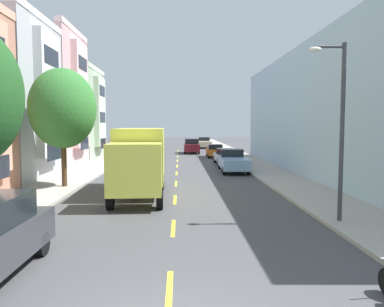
{
  "coord_description": "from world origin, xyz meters",
  "views": [
    {
      "loc": [
        0.23,
        -5.81,
        3.62
      ],
      "look_at": [
        1.07,
        19.09,
        1.73
      ],
      "focal_mm": 34.44,
      "sensor_mm": 36.0,
      "label": 1
    }
  ],
  "objects_px": {
    "street_tree_second": "(63,109)",
    "parked_suv_white": "(146,145)",
    "parked_pickup_sky": "(233,161)",
    "delivery_box_truck": "(140,158)",
    "parked_hatchback_orange": "(215,151)",
    "street_lamp": "(338,118)",
    "parked_hatchback_red": "(151,143)",
    "parked_hatchback_forest": "(136,154)",
    "parked_pickup_champagne": "(204,143)",
    "moving_burgundy_sedan": "(192,146)",
    "parked_hatchback_silver": "(225,156)"
  },
  "relations": [
    {
      "from": "parked_pickup_sky",
      "to": "parked_hatchback_red",
      "type": "height_order",
      "value": "parked_pickup_sky"
    },
    {
      "from": "parked_suv_white",
      "to": "parked_hatchback_forest",
      "type": "bearing_deg",
      "value": -89.7
    },
    {
      "from": "street_tree_second",
      "to": "parked_hatchback_silver",
      "type": "height_order",
      "value": "street_tree_second"
    },
    {
      "from": "street_lamp",
      "to": "parked_hatchback_orange",
      "type": "bearing_deg",
      "value": 93.35
    },
    {
      "from": "moving_burgundy_sedan",
      "to": "parked_hatchback_silver",
      "type": "bearing_deg",
      "value": -78.77
    },
    {
      "from": "street_lamp",
      "to": "parked_hatchback_silver",
      "type": "xyz_separation_m",
      "value": [
        -1.45,
        21.39,
        -3.13
      ]
    },
    {
      "from": "parked_hatchback_silver",
      "to": "parked_pickup_sky",
      "type": "distance_m",
      "value": 5.73
    },
    {
      "from": "parked_hatchback_orange",
      "to": "moving_burgundy_sedan",
      "type": "distance_m",
      "value": 6.59
    },
    {
      "from": "delivery_box_truck",
      "to": "parked_pickup_sky",
      "type": "relative_size",
      "value": 1.53
    },
    {
      "from": "delivery_box_truck",
      "to": "parked_pickup_sky",
      "type": "bearing_deg",
      "value": 57.02
    },
    {
      "from": "delivery_box_truck",
      "to": "parked_pickup_champagne",
      "type": "relative_size",
      "value": 1.53
    },
    {
      "from": "parked_suv_white",
      "to": "moving_burgundy_sedan",
      "type": "bearing_deg",
      "value": -18.89
    },
    {
      "from": "parked_hatchback_red",
      "to": "parked_pickup_champagne",
      "type": "bearing_deg",
      "value": -4.33
    },
    {
      "from": "parked_hatchback_silver",
      "to": "parked_pickup_champagne",
      "type": "height_order",
      "value": "parked_pickup_champagne"
    },
    {
      "from": "parked_hatchback_silver",
      "to": "parked_pickup_sky",
      "type": "bearing_deg",
      "value": -90.52
    },
    {
      "from": "delivery_box_truck",
      "to": "moving_burgundy_sedan",
      "type": "bearing_deg",
      "value": 82.89
    },
    {
      "from": "moving_burgundy_sedan",
      "to": "parked_hatchback_red",
      "type": "bearing_deg",
      "value": 117.28
    },
    {
      "from": "street_lamp",
      "to": "parked_suv_white",
      "type": "xyz_separation_m",
      "value": [
        -10.28,
        37.06,
        -2.9
      ]
    },
    {
      "from": "delivery_box_truck",
      "to": "parked_hatchback_orange",
      "type": "relative_size",
      "value": 2.04
    },
    {
      "from": "delivery_box_truck",
      "to": "parked_hatchback_silver",
      "type": "bearing_deg",
      "value": 67.69
    },
    {
      "from": "parked_hatchback_red",
      "to": "street_lamp",
      "type": "bearing_deg",
      "value": -77.6
    },
    {
      "from": "moving_burgundy_sedan",
      "to": "parked_suv_white",
      "type": "bearing_deg",
      "value": 161.11
    },
    {
      "from": "parked_hatchback_forest",
      "to": "parked_hatchback_red",
      "type": "height_order",
      "value": "same"
    },
    {
      "from": "street_tree_second",
      "to": "street_lamp",
      "type": "xyz_separation_m",
      "value": [
        12.34,
        -8.12,
        -0.7
      ]
    },
    {
      "from": "parked_pickup_champagne",
      "to": "moving_burgundy_sedan",
      "type": "bearing_deg",
      "value": -102.21
    },
    {
      "from": "street_tree_second",
      "to": "parked_pickup_sky",
      "type": "distance_m",
      "value": 13.73
    },
    {
      "from": "parked_suv_white",
      "to": "delivery_box_truck",
      "type": "bearing_deg",
      "value": -85.34
    },
    {
      "from": "delivery_box_truck",
      "to": "parked_hatchback_red",
      "type": "xyz_separation_m",
      "value": [
        -2.58,
        40.92,
        -1.2
      ]
    },
    {
      "from": "delivery_box_truck",
      "to": "parked_hatchback_red",
      "type": "height_order",
      "value": "delivery_box_truck"
    },
    {
      "from": "parked_suv_white",
      "to": "parked_hatchback_forest",
      "type": "distance_m",
      "value": 12.32
    },
    {
      "from": "parked_suv_white",
      "to": "street_lamp",
      "type": "bearing_deg",
      "value": -74.5
    },
    {
      "from": "parked_pickup_champagne",
      "to": "street_tree_second",
      "type": "bearing_deg",
      "value": -105.59
    },
    {
      "from": "parked_pickup_champagne",
      "to": "parked_hatchback_red",
      "type": "xyz_separation_m",
      "value": [
        -8.64,
        0.65,
        -0.07
      ]
    },
    {
      "from": "delivery_box_truck",
      "to": "parked_hatchback_orange",
      "type": "xyz_separation_m",
      "value": [
        6.06,
        22.81,
        -1.2
      ]
    },
    {
      "from": "street_lamp",
      "to": "delivery_box_truck",
      "type": "bearing_deg",
      "value": 142.11
    },
    {
      "from": "street_lamp",
      "to": "parked_pickup_champagne",
      "type": "xyz_separation_m",
      "value": [
        -1.69,
        46.3,
        -3.06
      ]
    },
    {
      "from": "delivery_box_truck",
      "to": "parked_hatchback_red",
      "type": "distance_m",
      "value": 41.02
    },
    {
      "from": "parked_suv_white",
      "to": "parked_hatchback_silver",
      "type": "distance_m",
      "value": 17.98
    },
    {
      "from": "moving_burgundy_sedan",
      "to": "parked_hatchback_forest",
      "type": "bearing_deg",
      "value": -120.73
    },
    {
      "from": "street_lamp",
      "to": "parked_hatchback_red",
      "type": "relative_size",
      "value": 1.59
    },
    {
      "from": "street_lamp",
      "to": "parked_hatchback_red",
      "type": "xyz_separation_m",
      "value": [
        -10.33,
        46.95,
        -3.13
      ]
    },
    {
      "from": "parked_suv_white",
      "to": "parked_pickup_champagne",
      "type": "relative_size",
      "value": 0.9
    },
    {
      "from": "street_tree_second",
      "to": "parked_suv_white",
      "type": "distance_m",
      "value": 29.23
    },
    {
      "from": "parked_suv_white",
      "to": "parked_hatchback_orange",
      "type": "bearing_deg",
      "value": -43.73
    },
    {
      "from": "parked_hatchback_silver",
      "to": "parked_hatchback_red",
      "type": "xyz_separation_m",
      "value": [
        -8.88,
        25.56,
        0.0
      ]
    },
    {
      "from": "delivery_box_truck",
      "to": "parked_suv_white",
      "type": "xyz_separation_m",
      "value": [
        -2.53,
        31.03,
        -0.97
      ]
    },
    {
      "from": "parked_hatchback_orange",
      "to": "moving_burgundy_sedan",
      "type": "relative_size",
      "value": 0.83
    },
    {
      "from": "parked_hatchback_forest",
      "to": "parked_hatchback_red",
      "type": "xyz_separation_m",
      "value": [
        -0.11,
        22.21,
        0.0
      ]
    },
    {
      "from": "street_tree_second",
      "to": "parked_suv_white",
      "type": "bearing_deg",
      "value": 85.92
    },
    {
      "from": "street_tree_second",
      "to": "parked_pickup_champagne",
      "type": "bearing_deg",
      "value": 74.41
    }
  ]
}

